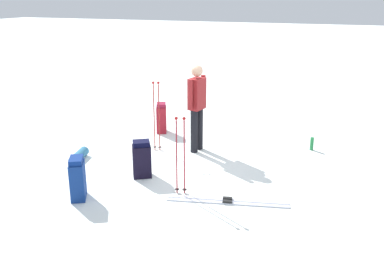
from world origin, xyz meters
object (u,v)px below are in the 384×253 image
object	(u,v)px
skier_standing	(197,104)
sleeping_mat_rolled	(79,156)
backpack_small_spare	(78,179)
ski_poles_planted_near	(156,113)
ski_pair_near	(227,201)
backpack_bright	(161,118)
ski_poles_planted_far	(180,152)
backpack_large_dark	(142,159)
thermos_bottle	(312,144)

from	to	relation	value
skier_standing	sleeping_mat_rolled	xyz separation A→B (m)	(1.86, 1.29, -0.86)
backpack_small_spare	ski_poles_planted_near	bearing A→B (deg)	-95.33
ski_pair_near	backpack_bright	bearing A→B (deg)	-48.86
skier_standing	sleeping_mat_rolled	bearing A→B (deg)	34.86
ski_pair_near	ski_poles_planted_far	size ratio (longest dim) A/B	1.46
sleeping_mat_rolled	backpack_bright	bearing A→B (deg)	-109.02
sleeping_mat_rolled	ski_poles_planted_far	bearing A→B (deg)	166.51
backpack_large_dark	ski_poles_planted_far	size ratio (longest dim) A/B	0.51
skier_standing	backpack_large_dark	xyz separation A→B (m)	(0.43, 1.50, -0.64)
skier_standing	ski_poles_planted_near	bearing A→B (deg)	19.81
ski_poles_planted_near	backpack_bright	bearing A→B (deg)	-69.23
skier_standing	backpack_large_dark	bearing A→B (deg)	74.11
backpack_bright	thermos_bottle	bearing A→B (deg)	-179.12
ski_pair_near	sleeping_mat_rolled	size ratio (longest dim) A/B	3.29
skier_standing	backpack_large_dark	world-z (taller)	skier_standing
ski_pair_near	backpack_bright	size ratio (longest dim) A/B	2.70
skier_standing	ski_poles_planted_far	size ratio (longest dim) A/B	1.37
backpack_large_dark	thermos_bottle	world-z (taller)	backpack_large_dark
backpack_small_spare	ski_poles_planted_far	bearing A→B (deg)	-152.39
ski_poles_planted_near	sleeping_mat_rolled	xyz separation A→B (m)	(1.12, 1.03, -0.68)
backpack_bright	backpack_small_spare	bearing A→B (deg)	93.20
ski_pair_near	sleeping_mat_rolled	xyz separation A→B (m)	(3.04, -0.57, 0.08)
ski_pair_near	backpack_large_dark	xyz separation A→B (m)	(1.61, -0.37, 0.30)
backpack_bright	thermos_bottle	distance (m)	3.27
backpack_large_dark	ski_poles_planted_near	distance (m)	1.35
backpack_bright	ski_poles_planted_near	size ratio (longest dim) A/B	0.48
backpack_small_spare	thermos_bottle	distance (m)	4.59
sleeping_mat_rolled	thermos_bottle	size ratio (longest dim) A/B	2.12
backpack_large_dark	sleeping_mat_rolled	bearing A→B (deg)	-8.20
backpack_large_dark	backpack_small_spare	distance (m)	1.18
ski_pair_near	ski_poles_planted_near	bearing A→B (deg)	-39.81
ski_poles_planted_far	sleeping_mat_rolled	size ratio (longest dim) A/B	2.25
ski_pair_near	sleeping_mat_rolled	distance (m)	3.10
ski_poles_planted_far	thermos_bottle	size ratio (longest dim) A/B	4.76
ski_pair_near	thermos_bottle	size ratio (longest dim) A/B	6.96
skier_standing	backpack_bright	distance (m)	1.52
backpack_large_dark	backpack_bright	bearing A→B (deg)	-72.77
ski_poles_planted_far	backpack_bright	bearing A→B (deg)	-59.35
sleeping_mat_rolled	backpack_large_dark	bearing A→B (deg)	171.80
backpack_large_dark	backpack_bright	xyz separation A→B (m)	(0.71, -2.29, 0.02)
backpack_bright	ski_poles_planted_near	xyz separation A→B (m)	(-0.40, 1.06, 0.44)
backpack_large_dark	sleeping_mat_rolled	xyz separation A→B (m)	(1.43, -0.21, -0.22)
skier_standing	ski_poles_planted_near	size ratio (longest dim) A/B	1.23
ski_poles_planted_far	thermos_bottle	bearing A→B (deg)	-122.36
ski_poles_planted_far	backpack_large_dark	bearing A→B (deg)	-21.86
backpack_large_dark	ski_poles_planted_far	bearing A→B (deg)	158.14
skier_standing	ski_pair_near	xyz separation A→B (m)	(-1.19, 1.87, -0.94)
backpack_bright	backpack_small_spare	world-z (taller)	backpack_bright
ski_pair_near	thermos_bottle	bearing A→B (deg)	-109.06
skier_standing	backpack_bright	xyz separation A→B (m)	(1.14, -0.79, -0.63)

